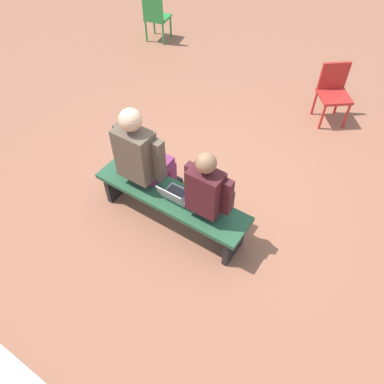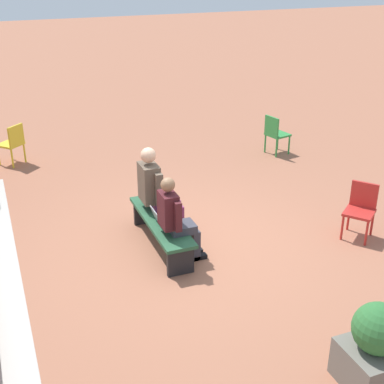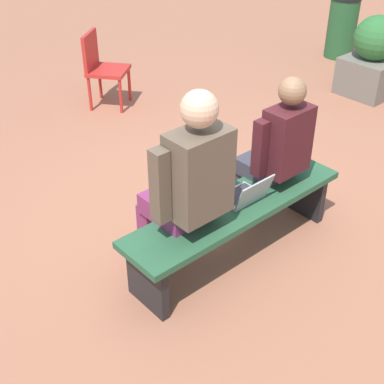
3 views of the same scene
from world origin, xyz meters
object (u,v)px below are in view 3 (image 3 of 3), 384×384
(laptop, at_px, (245,195))
(litter_bin, at_px, (342,26))
(plastic_chair_far_right, at_px, (101,65))
(bench, at_px, (236,215))
(person_student, at_px, (275,150))
(person_adult, at_px, (187,184))
(planter, at_px, (373,59))

(laptop, distance_m, litter_bin, 4.68)
(plastic_chair_far_right, xyz_separation_m, litter_bin, (-3.45, 0.79, -0.05))
(bench, height_order, person_student, person_student)
(person_student, height_order, laptop, person_student)
(laptop, height_order, plastic_chair_far_right, plastic_chair_far_right)
(person_adult, relative_size, planter, 1.51)
(person_adult, xyz_separation_m, litter_bin, (-4.63, -2.05, -0.32))
(litter_bin, bearing_deg, bench, 26.58)
(person_student, distance_m, person_adult, 0.85)
(plastic_chair_far_right, xyz_separation_m, planter, (-2.59, 1.83, -0.04))
(person_adult, bearing_deg, person_student, 179.44)
(litter_bin, bearing_deg, person_adult, 23.85)
(person_student, relative_size, planter, 1.36)
(bench, height_order, laptop, laptop)
(bench, xyz_separation_m, plastic_chair_far_right, (-0.78, -2.91, 0.13))
(bench, relative_size, person_student, 1.40)
(person_adult, xyz_separation_m, planter, (-3.77, -1.01, -0.31))
(laptop, bearing_deg, bench, -9.37)
(litter_bin, bearing_deg, laptop, 27.12)
(bench, bearing_deg, person_adult, -10.33)
(laptop, distance_m, plastic_chair_far_right, 3.01)
(person_student, relative_size, litter_bin, 1.49)
(person_student, bearing_deg, laptop, 11.40)
(laptop, bearing_deg, litter_bin, -152.88)
(planter, bearing_deg, bench, 17.74)
(laptop, relative_size, litter_bin, 0.37)
(laptop, bearing_deg, plastic_chair_far_right, -103.68)
(person_student, bearing_deg, litter_bin, -151.50)
(person_student, relative_size, plastic_chair_far_right, 1.53)
(bench, distance_m, person_student, 0.57)
(person_student, relative_size, person_adult, 0.90)
(person_adult, bearing_deg, plastic_chair_far_right, -112.55)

